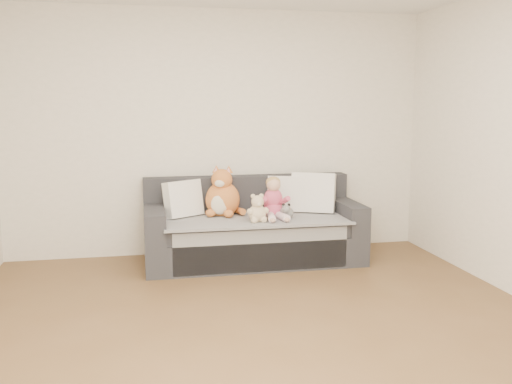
% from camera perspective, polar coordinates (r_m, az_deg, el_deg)
% --- Properties ---
extents(room_shell, '(5.00, 5.00, 5.00)m').
position_cam_1_polar(room_shell, '(4.11, 0.14, 4.34)').
color(room_shell, brown).
rests_on(room_shell, ground).
extents(sofa, '(2.20, 0.94, 0.85)m').
position_cam_1_polar(sofa, '(5.91, -0.37, -3.93)').
color(sofa, '#242529').
rests_on(sofa, ground).
extents(cushion_left, '(0.44, 0.37, 0.38)m').
position_cam_1_polar(cushion_left, '(5.85, -7.28, -0.67)').
color(cushion_left, silver).
rests_on(cushion_left, sofa).
extents(cushion_right_back, '(0.45, 0.31, 0.39)m').
position_cam_1_polar(cushion_right_back, '(6.09, 3.15, -0.20)').
color(cushion_right_back, silver).
rests_on(cushion_right_back, sofa).
extents(cushion_right_front, '(0.50, 0.38, 0.43)m').
position_cam_1_polar(cushion_right_front, '(6.07, 5.74, -0.07)').
color(cushion_right_front, silver).
rests_on(cushion_right_front, sofa).
extents(toddler, '(0.30, 0.43, 0.42)m').
position_cam_1_polar(toddler, '(5.76, 1.80, -0.85)').
color(toddler, '#D94C77').
rests_on(toddler, sofa).
extents(plush_cat, '(0.41, 0.38, 0.54)m').
position_cam_1_polar(plush_cat, '(5.88, -3.37, -0.43)').
color(plush_cat, '#C37C2B').
rests_on(plush_cat, sofa).
extents(teddy_bear, '(0.22, 0.17, 0.28)m').
position_cam_1_polar(teddy_bear, '(5.56, 0.16, -1.86)').
color(teddy_bear, tan).
rests_on(teddy_bear, sofa).
extents(plush_cow, '(0.14, 0.21, 0.17)m').
position_cam_1_polar(plush_cow, '(5.72, 3.06, -2.00)').
color(plush_cow, white).
rests_on(plush_cow, sofa).
extents(sippy_cup, '(0.10, 0.07, 0.11)m').
position_cam_1_polar(sippy_cup, '(5.68, 0.44, -2.18)').
color(sippy_cup, '#523BA2').
rests_on(sippy_cup, sofa).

